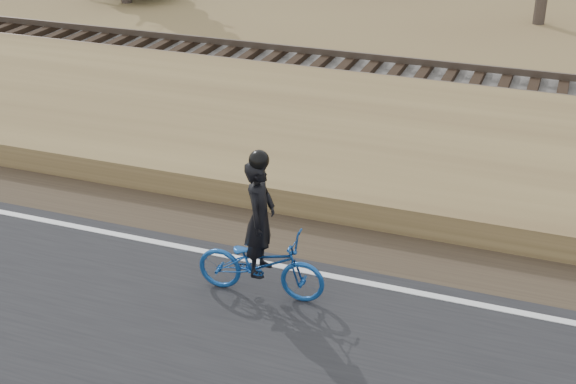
% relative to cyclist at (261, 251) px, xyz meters
% --- Properties ---
extents(embankment, '(120.00, 5.00, 0.44)m').
position_rel_cyclist_xyz_m(embankment, '(-5.68, 4.73, -0.49)').
color(embankment, olive).
rests_on(embankment, ground).
extents(ballast, '(120.00, 3.00, 0.45)m').
position_rel_cyclist_xyz_m(ballast, '(-5.68, 8.53, -0.49)').
color(ballast, slate).
rests_on(ballast, ground).
extents(railroad, '(120.00, 2.40, 0.29)m').
position_rel_cyclist_xyz_m(railroad, '(-5.68, 8.53, -0.19)').
color(railroad, black).
rests_on(railroad, ballast).
extents(cyclist, '(1.78, 0.71, 2.08)m').
position_rel_cyclist_xyz_m(cyclist, '(0.00, 0.00, 0.00)').
color(cyclist, '#14448F').
rests_on(cyclist, road).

